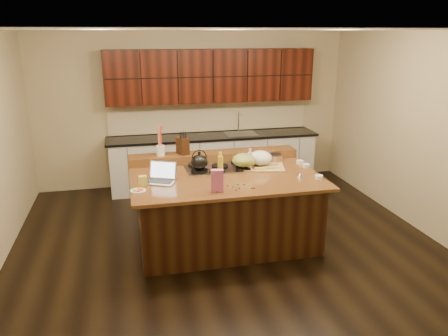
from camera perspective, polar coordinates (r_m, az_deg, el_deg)
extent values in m
cube|color=black|center=(5.95, 0.11, -9.42)|extent=(5.50, 5.00, 0.01)
cube|color=silver|center=(5.31, 0.13, 17.68)|extent=(5.50, 5.00, 0.01)
cube|color=tan|center=(7.88, -4.06, 7.63)|extent=(5.50, 0.01, 2.70)
cube|color=tan|center=(3.21, 10.40, -7.29)|extent=(5.50, 0.01, 2.70)
cube|color=tan|center=(6.65, 23.99, 4.35)|extent=(0.01, 5.00, 2.70)
cube|color=black|center=(5.76, 0.11, -5.47)|extent=(2.22, 1.42, 0.88)
cube|color=black|center=(5.60, 0.12, -1.13)|extent=(2.40, 1.60, 0.04)
cube|color=black|center=(6.23, -1.35, 1.56)|extent=(2.40, 0.30, 0.12)
cube|color=gray|center=(5.87, -0.55, 0.01)|extent=(0.92, 0.52, 0.02)
cylinder|color=black|center=(5.93, -3.65, 0.39)|extent=(0.22, 0.22, 0.03)
cylinder|color=black|center=(6.05, 1.96, 0.76)|extent=(0.22, 0.22, 0.03)
cylinder|color=black|center=(5.69, -3.22, -0.36)|extent=(0.22, 0.22, 0.03)
cylinder|color=black|center=(5.81, 2.61, 0.05)|extent=(0.22, 0.22, 0.03)
cylinder|color=black|center=(5.86, -0.55, 0.22)|extent=(0.22, 0.22, 0.03)
cube|color=silver|center=(7.82, -1.36, 0.81)|extent=(3.60, 0.62, 0.90)
cube|color=black|center=(7.70, -1.38, 4.17)|extent=(3.70, 0.66, 0.04)
cube|color=gray|center=(7.81, 2.22, 4.46)|extent=(0.55, 0.42, 0.01)
cylinder|color=gray|center=(7.94, 1.90, 6.05)|extent=(0.02, 0.02, 0.36)
cube|color=black|center=(7.68, -1.67, 11.92)|extent=(3.60, 0.34, 0.90)
cube|color=tan|center=(7.94, -1.85, 6.63)|extent=(3.60, 0.03, 0.50)
ellipsoid|color=black|center=(5.65, -3.24, 0.76)|extent=(0.24, 0.24, 0.20)
ellipsoid|color=olive|center=(5.78, 2.63, 1.04)|extent=(0.42, 0.42, 0.17)
cube|color=#B7B7BC|center=(5.36, -8.35, -1.85)|extent=(0.41, 0.36, 0.02)
cube|color=black|center=(5.36, -8.35, -1.74)|extent=(0.32, 0.25, 0.00)
cube|color=#B7B7BC|center=(5.43, -7.98, -0.24)|extent=(0.34, 0.21, 0.22)
cube|color=silver|center=(5.43, -8.00, -0.26)|extent=(0.31, 0.18, 0.19)
cylinder|color=gold|center=(5.50, -0.48, 0.23)|extent=(0.08, 0.08, 0.27)
cylinder|color=silver|center=(5.75, 3.41, 0.85)|extent=(0.08, 0.08, 0.25)
cube|color=tan|center=(5.89, 5.15, 0.08)|extent=(0.62, 0.51, 0.02)
ellipsoid|color=white|center=(5.93, 4.76, 1.32)|extent=(0.32, 0.32, 0.20)
cube|color=#EDD872|center=(5.74, 4.61, -0.09)|extent=(0.12, 0.03, 0.03)
cube|color=#EDD872|center=(5.77, 5.74, -0.01)|extent=(0.12, 0.03, 0.03)
cube|color=#EDD872|center=(5.81, 6.86, 0.07)|extent=(0.12, 0.03, 0.03)
cylinder|color=gray|center=(5.91, 6.32, 0.27)|extent=(0.21, 0.09, 0.01)
cylinder|color=white|center=(5.58, 12.29, -1.16)|extent=(0.11, 0.11, 0.04)
cylinder|color=white|center=(6.02, 10.63, 0.33)|extent=(0.12, 0.12, 0.04)
cylinder|color=white|center=(6.17, 9.87, 0.79)|extent=(0.13, 0.13, 0.04)
cylinder|color=#996B3F|center=(6.20, 6.56, 1.22)|extent=(0.30, 0.30, 0.09)
cone|color=silver|center=(5.57, 9.95, -0.89)|extent=(0.10, 0.10, 0.07)
cube|color=#BA578B|center=(4.98, -0.90, -1.68)|extent=(0.15, 0.10, 0.26)
cylinder|color=white|center=(5.13, -11.15, -2.93)|extent=(0.20, 0.20, 0.01)
cube|color=gold|center=(5.27, -10.55, -1.67)|extent=(0.10, 0.08, 0.12)
cylinder|color=white|center=(6.10, -8.29, 2.29)|extent=(0.13, 0.13, 0.14)
cube|color=black|center=(6.11, -5.42, 2.91)|extent=(0.18, 0.22, 0.24)
ellipsoid|color=red|center=(5.13, 3.96, -2.60)|extent=(0.02, 0.02, 0.02)
ellipsoid|color=#198C26|center=(5.24, 2.63, -2.14)|extent=(0.02, 0.02, 0.02)
ellipsoid|color=red|center=(5.05, 1.59, -2.88)|extent=(0.02, 0.02, 0.02)
ellipsoid|color=#198C26|center=(5.11, 2.00, -2.63)|extent=(0.02, 0.02, 0.02)
ellipsoid|color=red|center=(5.11, -0.20, -2.61)|extent=(0.02, 0.02, 0.02)
ellipsoid|color=#198C26|center=(5.15, 1.15, -2.48)|extent=(0.02, 0.02, 0.02)
ellipsoid|color=red|center=(5.16, -1.03, -2.41)|extent=(0.02, 0.02, 0.02)
ellipsoid|color=#198C26|center=(5.12, 3.61, -2.62)|extent=(0.02, 0.02, 0.02)
ellipsoid|color=red|center=(4.99, -0.92, -3.13)|extent=(0.02, 0.02, 0.02)
ellipsoid|color=#198C26|center=(5.08, -0.95, -2.75)|extent=(0.02, 0.02, 0.02)
ellipsoid|color=red|center=(5.20, 0.45, -2.27)|extent=(0.02, 0.02, 0.02)
ellipsoid|color=#198C26|center=(5.24, 1.84, -2.10)|extent=(0.02, 0.02, 0.02)
ellipsoid|color=red|center=(5.14, -0.75, -2.49)|extent=(0.02, 0.02, 0.02)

